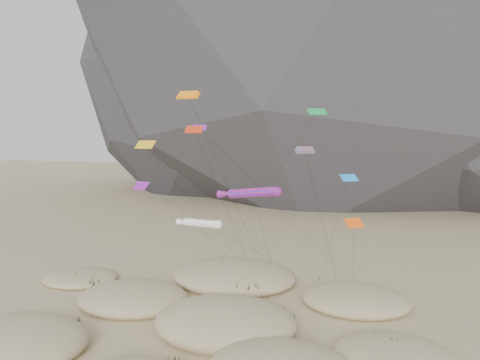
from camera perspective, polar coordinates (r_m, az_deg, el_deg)
name	(u,v)px	position (r m, az deg, el deg)	size (l,w,h in m)	color
ground	(207,341)	(48.03, -4.06, -18.99)	(500.00, 500.00, 0.00)	#CCB789
dunes	(202,314)	(52.40, -4.62, -15.94)	(50.91, 40.70, 4.11)	#CCB789
dune_grass	(223,317)	(51.05, -2.13, -16.37)	(40.41, 29.06, 1.51)	black
kite_stakes	(276,271)	(69.39, 4.47, -10.99)	(20.35, 3.54, 0.30)	#3F2D1E
rainbow_tube_kite	(251,193)	(55.10, 1.32, -1.57)	(8.04, 11.02, 13.98)	#FF201A
white_tube_kite	(200,223)	(51.51, -4.95, -5.27)	(6.48, 15.79, 10.97)	white
orange_parafoil	(189,98)	(56.10, -6.20, 9.95)	(6.45, 17.19, 25.05)	orange
multi_parafoil	(305,152)	(55.47, 7.96, 3.41)	(4.56, 10.22, 18.53)	red
delta_kites	(236,163)	(54.93, -0.46, 2.11)	(28.59, 18.11, 22.94)	green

